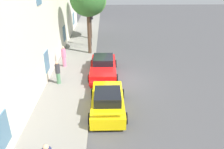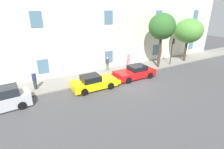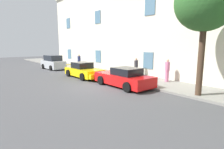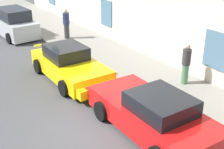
{
  "view_description": "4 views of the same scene",
  "coord_description": "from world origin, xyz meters",
  "views": [
    {
      "loc": [
        -15.5,
        1.12,
        7.71
      ],
      "look_at": [
        -0.47,
        0.67,
        0.69
      ],
      "focal_mm": 36.34,
      "sensor_mm": 36.0,
      "label": 1
    },
    {
      "loc": [
        -9.98,
        -13.06,
        7.26
      ],
      "look_at": [
        -1.43,
        2.07,
        0.6
      ],
      "focal_mm": 27.54,
      "sensor_mm": 36.0,
      "label": 2
    },
    {
      "loc": [
        10.25,
        -7.46,
        2.97
      ],
      "look_at": [
        -1.13,
        2.05,
        0.52
      ],
      "focal_mm": 28.32,
      "sensor_mm": 36.0,
      "label": 3
    },
    {
      "loc": [
        7.19,
        -4.35,
        5.64
      ],
      "look_at": [
        -2.23,
        2.01,
        0.59
      ],
      "focal_mm": 49.54,
      "sensor_mm": 36.0,
      "label": 4
    }
  ],
  "objects": [
    {
      "name": "pedestrian_bystander",
      "position": [
        -0.68,
        4.55,
        1.01
      ],
      "size": [
        0.42,
        0.42,
        1.7
      ],
      "color": "#4C7F59",
      "rests_on": "sidewalk"
    },
    {
      "name": "tree_near_kerb",
      "position": [
        11.2,
        2.88,
        4.4
      ],
      "size": [
        3.81,
        3.81,
        5.93
      ],
      "color": "#473323",
      "rests_on": "sidewalk"
    },
    {
      "name": "sportscar_yellow_flank",
      "position": [
        0.87,
        1.33,
        0.61
      ],
      "size": [
        5.07,
        2.24,
        1.39
      ],
      "color": "red",
      "rests_on": "ground"
    },
    {
      "name": "building_facade",
      "position": [
        0.0,
        7.86,
        5.3
      ],
      "size": [
        39.28,
        5.33,
        10.56
      ],
      "color": "beige",
      "rests_on": "ground"
    },
    {
      "name": "traffic_light",
      "position": [
        8.06,
        2.58,
        2.63
      ],
      "size": [
        0.22,
        0.36,
        3.64
      ],
      "color": "black",
      "rests_on": "sidewalk"
    },
    {
      "name": "sidewalk",
      "position": [
        0.0,
        3.76,
        0.07
      ],
      "size": [
        60.0,
        3.36,
        0.14
      ],
      "primitive_type": "cube",
      "color": "gray",
      "rests_on": "ground"
    },
    {
      "name": "sportscar_red_lead",
      "position": [
        -3.89,
        1.04,
        0.6
      ],
      "size": [
        4.7,
        2.13,
        1.39
      ],
      "color": "yellow",
      "rests_on": "ground"
    },
    {
      "name": "ground_plane",
      "position": [
        0.0,
        0.0,
        0.0
      ],
      "size": [
        80.0,
        80.0,
        0.0
      ],
      "primitive_type": "plane",
      "color": "#444447"
    },
    {
      "name": "pedestrian_strolling",
      "position": [
        2.51,
        4.64,
        1.05
      ],
      "size": [
        0.52,
        0.52,
        1.77
      ],
      "color": "pink",
      "rests_on": "sidewalk"
    }
  ]
}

